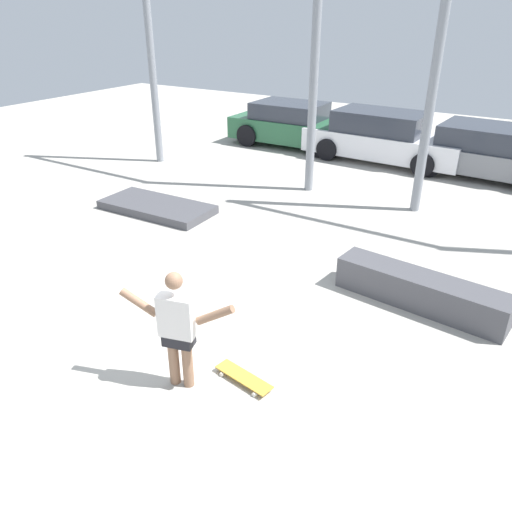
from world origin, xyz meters
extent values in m
plane|color=#B2ADA3|center=(0.00, 0.00, 0.00)|extent=(36.00, 36.00, 0.00)
cylinder|color=#8C664C|center=(0.45, -1.01, 0.36)|extent=(0.13, 0.13, 0.71)
cylinder|color=#8C664C|center=(0.62, -0.97, 0.36)|extent=(0.13, 0.13, 0.71)
cube|color=black|center=(0.54, -0.99, 0.66)|extent=(0.39, 0.28, 0.16)
cube|color=silver|center=(0.54, -0.99, 0.97)|extent=(0.46, 0.31, 0.52)
sphere|color=#8C664C|center=(0.54, -0.99, 1.42)|extent=(0.20, 0.20, 0.20)
cylinder|color=#8C664C|center=(0.09, -1.11, 1.06)|extent=(0.47, 0.21, 0.32)
cylinder|color=#8C664C|center=(0.98, -0.87, 1.06)|extent=(0.47, 0.21, 0.32)
cube|color=gold|center=(1.15, -0.57, 0.07)|extent=(0.81, 0.35, 0.01)
cylinder|color=silver|center=(1.44, -0.52, 0.03)|extent=(0.06, 0.04, 0.05)
cylinder|color=silver|center=(1.40, -0.73, 0.03)|extent=(0.06, 0.04, 0.05)
cylinder|color=silver|center=(0.91, -0.42, 0.03)|extent=(0.06, 0.04, 0.05)
cylinder|color=silver|center=(0.87, -0.63, 0.03)|extent=(0.06, 0.04, 0.05)
cube|color=#47474C|center=(2.47, 2.27, 0.25)|extent=(2.62, 0.85, 0.50)
cube|color=#47474C|center=(-3.53, 3.13, 0.09)|extent=(2.55, 1.20, 0.18)
cylinder|color=gray|center=(-6.13, 6.18, 3.13)|extent=(0.20, 0.20, 6.25)
cylinder|color=gray|center=(-1.31, 6.18, 3.13)|extent=(0.20, 0.20, 6.25)
cylinder|color=gray|center=(1.31, 6.18, 3.13)|extent=(0.20, 0.20, 6.25)
cube|color=#28603D|center=(-3.67, 9.83, 0.52)|extent=(3.98, 1.74, 0.66)
cube|color=#2D333D|center=(-3.83, 9.83, 1.10)|extent=(2.19, 1.59, 0.49)
cylinder|color=black|center=(-2.45, 10.68, 0.34)|extent=(0.68, 0.23, 0.68)
cylinder|color=black|center=(-2.44, 9.01, 0.34)|extent=(0.68, 0.23, 0.68)
cylinder|color=black|center=(-4.91, 10.66, 0.34)|extent=(0.68, 0.23, 0.68)
cylinder|color=black|center=(-4.90, 8.99, 0.34)|extent=(0.68, 0.23, 0.68)
cube|color=white|center=(-0.59, 9.62, 0.50)|extent=(4.60, 1.87, 0.66)
cube|color=#2D333D|center=(-0.78, 9.63, 1.12)|extent=(2.56, 1.65, 0.58)
cylinder|color=black|center=(0.85, 10.38, 0.31)|extent=(0.63, 0.25, 0.63)
cylinder|color=black|center=(0.78, 8.74, 0.31)|extent=(0.63, 0.25, 0.63)
cylinder|color=black|center=(-1.96, 10.50, 0.31)|extent=(0.63, 0.25, 0.63)
cylinder|color=black|center=(-2.03, 8.86, 0.31)|extent=(0.63, 0.25, 0.63)
cube|color=slate|center=(2.21, 9.65, 0.48)|extent=(4.05, 2.09, 0.58)
cube|color=#2D333D|center=(2.05, 9.66, 1.04)|extent=(2.27, 1.83, 0.55)
cylinder|color=black|center=(1.05, 10.63, 0.34)|extent=(0.69, 0.26, 0.68)
cylinder|color=black|center=(0.93, 8.83, 0.34)|extent=(0.69, 0.26, 0.68)
camera|label=1|loc=(3.75, -4.52, 4.09)|focal=35.00mm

